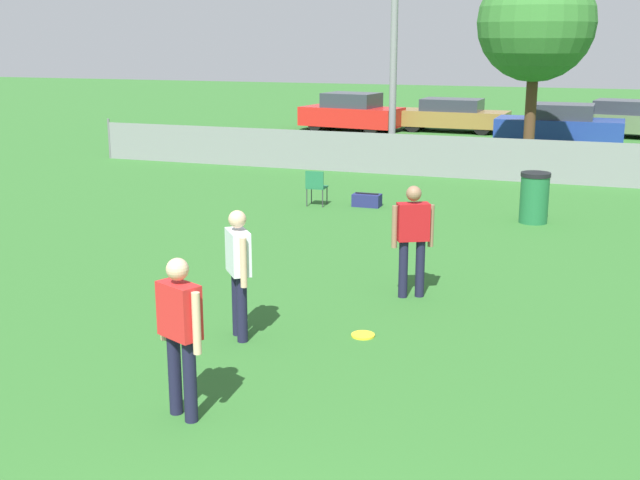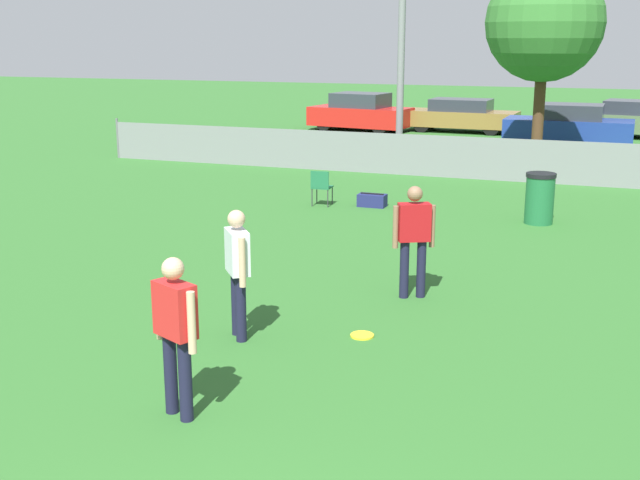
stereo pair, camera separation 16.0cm
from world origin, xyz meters
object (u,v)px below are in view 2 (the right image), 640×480
player_receiver_white (238,264)px  parked_car_red (360,113)px  folding_chair_sideline (321,185)px  parked_car_olive (637,119)px  parked_car_tan (461,115)px  frisbee_disc (362,335)px  tree_near_pole (545,23)px  trash_bin (540,198)px  gear_bag_sideline (372,200)px  parked_car_blue (569,125)px  player_defender_red (176,326)px  player_thrower_red (414,233)px

player_receiver_white → parked_car_red: size_ratio=0.39×
folding_chair_sideline → parked_car_olive: size_ratio=0.17×
folding_chair_sideline → parked_car_tan: size_ratio=0.18×
frisbee_disc → parked_car_olive: size_ratio=0.06×
tree_near_pole → frisbee_disc: 15.50m
trash_bin → gear_bag_sideline: bearing=173.5°
parked_car_blue → tree_near_pole: bearing=-95.7°
tree_near_pole → frisbee_disc: (-0.52, -14.97, -3.98)m
player_receiver_white → parked_car_red: player_receiver_white is taller
player_defender_red → parked_car_blue: size_ratio=0.38×
frisbee_disc → gear_bag_sideline: (-2.19, 7.60, 0.12)m
folding_chair_sideline → parked_car_blue: (4.34, 12.59, 0.23)m
player_thrower_red → parked_car_olive: 21.61m
player_defender_red → parked_car_tan: 25.41m
player_thrower_red → parked_car_blue: 18.16m
tree_near_pole → player_receiver_white: size_ratio=3.52×
gear_bag_sideline → player_receiver_white: bearing=-84.5°
folding_chair_sideline → gear_bag_sideline: bearing=-166.9°
parked_car_blue → parked_car_olive: 3.94m
player_receiver_white → parked_car_olive: 24.14m
tree_near_pole → trash_bin: bearing=-83.6°
player_receiver_white → gear_bag_sideline: (-0.79, 8.17, -0.80)m
tree_near_pole → trash_bin: tree_near_pole is taller
parked_car_red → parked_car_blue: (8.08, -1.86, -0.01)m
player_thrower_red → folding_chair_sideline: size_ratio=2.04×
trash_bin → parked_car_red: bearing=120.0°
gear_bag_sideline → parked_car_olive: size_ratio=0.13×
player_thrower_red → parked_car_red: player_thrower_red is taller
player_defender_red → parked_car_blue: 22.65m
tree_near_pole → parked_car_tan: size_ratio=1.27×
parked_car_red → player_thrower_red: bearing=-61.8°
player_defender_red → gear_bag_sideline: 10.38m
player_defender_red → frisbee_disc: 3.01m
parked_car_blue → parked_car_red: bearing=167.8°
gear_bag_sideline → frisbee_disc: bearing=-73.9°
gear_bag_sideline → parked_car_olive: 16.46m
tree_near_pole → parked_car_tan: tree_near_pole is taller
folding_chair_sideline → gear_bag_sideline: (1.07, 0.33, -0.32)m
player_defender_red → player_thrower_red: bearing=99.2°
folding_chair_sideline → parked_car_blue: 13.32m
player_defender_red → parked_car_red: 25.13m
tree_near_pole → player_defender_red: tree_near_pole is taller
folding_chair_sideline → parked_car_olive: bearing=-116.4°
gear_bag_sideline → parked_car_blue: (3.27, 12.26, 0.55)m
parked_car_blue → parked_car_tan: bearing=147.6°
trash_bin → parked_car_blue: (-0.31, 12.67, 0.18)m
parked_car_blue → frisbee_disc: bearing=-92.4°
player_thrower_red → parked_car_olive: player_thrower_red is taller
parked_car_tan → trash_bin: bearing=-71.2°
frisbee_disc → player_thrower_red: bearing=83.6°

